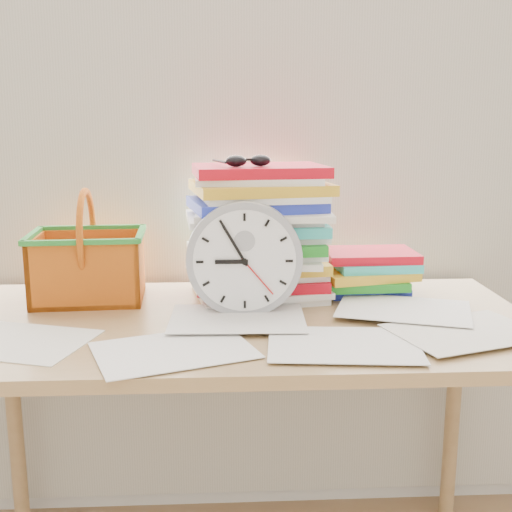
{
  "coord_description": "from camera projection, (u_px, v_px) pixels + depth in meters",
  "views": [
    {
      "loc": [
        -0.04,
        0.14,
        1.22
      ],
      "look_at": [
        0.04,
        1.6,
        0.9
      ],
      "focal_mm": 45.0,
      "sensor_mm": 36.0,
      "label": 1
    }
  ],
  "objects": [
    {
      "name": "clock",
      "position": [
        244.0,
        259.0,
        1.53
      ],
      "size": [
        0.28,
        0.06,
        0.28
      ],
      "primitive_type": "cylinder",
      "rotation": [
        1.57,
        0.0,
        0.0
      ],
      "color": "#9C9DA3",
      "rests_on": "desk"
    },
    {
      "name": "desk",
      "position": [
        240.0,
        348.0,
        1.54
      ],
      "size": [
        1.4,
        0.7,
        0.75
      ],
      "color": "#9D7949",
      "rests_on": "ground"
    },
    {
      "name": "sunglasses",
      "position": [
        248.0,
        161.0,
        1.58
      ],
      "size": [
        0.16,
        0.15,
        0.03
      ],
      "primitive_type": null,
      "rotation": [
        0.0,
        0.0,
        0.32
      ],
      "color": "black",
      "rests_on": "paper_stack"
    },
    {
      "name": "scattered_papers",
      "position": [
        240.0,
        316.0,
        1.52
      ],
      "size": [
        1.26,
        0.42,
        0.02
      ],
      "primitive_type": null,
      "color": "white",
      "rests_on": "desk"
    },
    {
      "name": "curtain",
      "position": [
        235.0,
        87.0,
        1.78
      ],
      "size": [
        2.4,
        0.01,
        2.5
      ],
      "primitive_type": "cube",
      "color": "beige",
      "rests_on": "room_shell"
    },
    {
      "name": "basket",
      "position": [
        87.0,
        246.0,
        1.65
      ],
      "size": [
        0.3,
        0.24,
        0.29
      ],
      "primitive_type": null,
      "rotation": [
        0.0,
        0.0,
        0.06
      ],
      "color": "orange",
      "rests_on": "desk"
    },
    {
      "name": "book_stack",
      "position": [
        368.0,
        272.0,
        1.73
      ],
      "size": [
        0.29,
        0.23,
        0.12
      ],
      "primitive_type": null,
      "rotation": [
        0.0,
        0.0,
        0.08
      ],
      "color": "white",
      "rests_on": "desk"
    },
    {
      "name": "paper_stack",
      "position": [
        259.0,
        232.0,
        1.68
      ],
      "size": [
        0.39,
        0.33,
        0.35
      ],
      "primitive_type": null,
      "rotation": [
        0.0,
        0.0,
        0.09
      ],
      "color": "white",
      "rests_on": "desk"
    }
  ]
}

